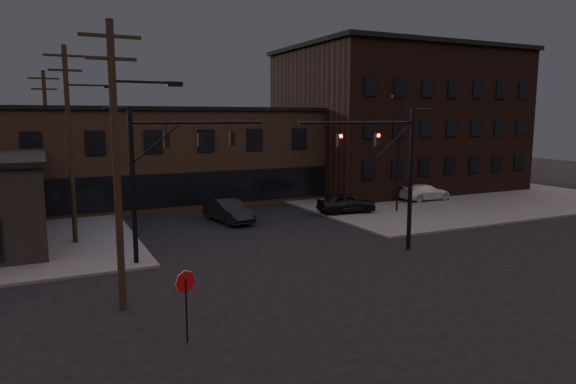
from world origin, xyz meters
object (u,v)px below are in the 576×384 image
object	(u,v)px
traffic_signal_far	(158,166)
parked_car_lot_b	(425,192)
car_crossing	(228,211)
parked_car_lot_a	(346,203)
stop_sign	(186,289)
traffic_signal_near	(395,164)

from	to	relation	value
traffic_signal_far	parked_car_lot_b	world-z (taller)	traffic_signal_far
parked_car_lot_b	car_crossing	distance (m)	18.78
parked_car_lot_b	car_crossing	bearing A→B (deg)	93.12
parked_car_lot_a	car_crossing	bearing A→B (deg)	89.62
traffic_signal_far	stop_sign	distance (m)	10.55
traffic_signal_far	car_crossing	xyz separation A→B (m)	(6.52, 8.30, -4.19)
traffic_signal_near	traffic_signal_far	size ratio (longest dim) A/B	1.00
parked_car_lot_a	traffic_signal_near	bearing A→B (deg)	168.26
traffic_signal_far	stop_sign	bearing A→B (deg)	-97.32
traffic_signal_far	stop_sign	world-z (taller)	traffic_signal_far
stop_sign	parked_car_lot_b	xyz separation A→B (m)	(26.56, 19.17, -0.99)
traffic_signal_far	parked_car_lot_b	xyz separation A→B (m)	(25.28, 9.18, -4.16)
traffic_signal_near	car_crossing	xyz separation A→B (m)	(-5.55, 11.80, -4.11)
parked_car_lot_a	parked_car_lot_b	world-z (taller)	parked_car_lot_a
traffic_signal_near	car_crossing	bearing A→B (deg)	115.19
parked_car_lot_b	car_crossing	world-z (taller)	car_crossing
stop_sign	car_crossing	world-z (taller)	stop_sign
traffic_signal_far	parked_car_lot_b	distance (m)	27.22
stop_sign	parked_car_lot_b	distance (m)	32.77
traffic_signal_near	parked_car_lot_b	bearing A→B (deg)	43.84
traffic_signal_near	car_crossing	world-z (taller)	traffic_signal_near
stop_sign	parked_car_lot_b	bearing A→B (deg)	35.81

